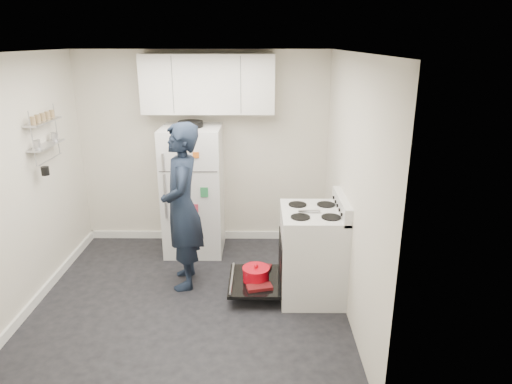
{
  "coord_description": "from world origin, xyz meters",
  "views": [
    {
      "loc": [
        0.72,
        -4.19,
        2.6
      ],
      "look_at": [
        0.69,
        0.46,
        1.05
      ],
      "focal_mm": 32.0,
      "sensor_mm": 36.0,
      "label": 1
    }
  ],
  "objects_px": {
    "electric_range": "(311,254)",
    "person": "(182,207)",
    "open_oven_door": "(255,278)",
    "refrigerator": "(194,190)"
  },
  "relations": [
    {
      "from": "electric_range",
      "to": "person",
      "type": "xyz_separation_m",
      "value": [
        -1.37,
        0.22,
        0.44
      ]
    },
    {
      "from": "open_oven_door",
      "to": "person",
      "type": "distance_m",
      "value": 1.09
    },
    {
      "from": "electric_range",
      "to": "open_oven_door",
      "type": "xyz_separation_m",
      "value": [
        -0.58,
        -0.0,
        -0.28
      ]
    },
    {
      "from": "electric_range",
      "to": "refrigerator",
      "type": "distance_m",
      "value": 1.79
    },
    {
      "from": "electric_range",
      "to": "person",
      "type": "relative_size",
      "value": 0.61
    },
    {
      "from": "electric_range",
      "to": "open_oven_door",
      "type": "height_order",
      "value": "electric_range"
    },
    {
      "from": "open_oven_door",
      "to": "refrigerator",
      "type": "distance_m",
      "value": 1.49
    },
    {
      "from": "electric_range",
      "to": "person",
      "type": "distance_m",
      "value": 1.45
    },
    {
      "from": "refrigerator",
      "to": "person",
      "type": "bearing_deg",
      "value": -89.72
    },
    {
      "from": "open_oven_door",
      "to": "person",
      "type": "height_order",
      "value": "person"
    }
  ]
}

